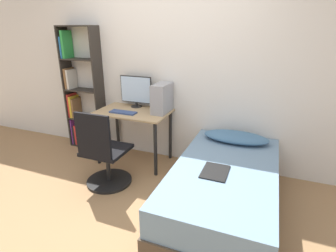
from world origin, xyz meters
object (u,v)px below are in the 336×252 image
keyboard (123,112)px  monitor (136,91)px  office_chair (104,158)px  bookshelf (79,93)px  bed (224,188)px  pc_tower (162,98)px

keyboard → monitor: bearing=86.3°
office_chair → keyboard: (-0.05, 0.56, 0.39)m
bookshelf → monitor: (0.97, 0.02, 0.11)m
office_chair → monitor: 1.08m
bookshelf → bed: 2.60m
monitor → office_chair: bearing=-87.9°
office_chair → pc_tower: 1.05m
pc_tower → monitor: bearing=166.5°
office_chair → monitor: bearing=92.1°
bookshelf → pc_tower: size_ratio=4.83×
bookshelf → monitor: 0.98m
bed → pc_tower: size_ratio=4.91×
keyboard → pc_tower: pc_tower is taller
bookshelf → monitor: size_ratio=3.88×
office_chair → keyboard: office_chair is taller
office_chair → keyboard: size_ratio=2.64×
keyboard → pc_tower: 0.54m
bookshelf → bed: bearing=-18.6°
bed → keyboard: (-1.44, 0.50, 0.50)m
bookshelf → office_chair: size_ratio=1.93×
bookshelf → office_chair: 1.42m
office_chair → bed: 1.40m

